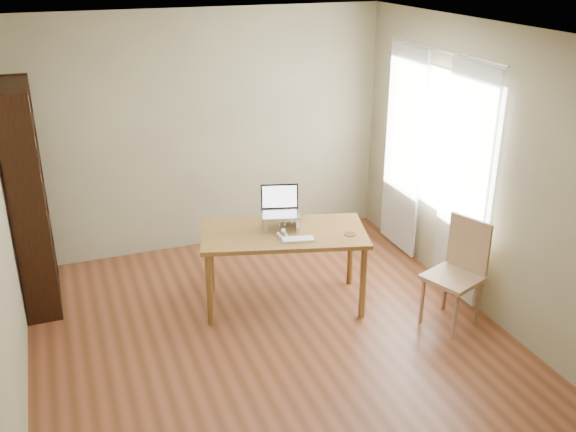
% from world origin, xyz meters
% --- Properties ---
extents(room, '(4.04, 4.54, 2.64)m').
position_xyz_m(room, '(0.03, 0.01, 1.30)').
color(room, '#562E16').
rests_on(room, ground).
extents(bookshelf, '(0.30, 0.90, 2.10)m').
position_xyz_m(bookshelf, '(-1.83, 1.55, 1.05)').
color(bookshelf, black).
rests_on(bookshelf, ground).
extents(curtains, '(0.03, 1.90, 2.25)m').
position_xyz_m(curtains, '(1.92, 0.80, 1.17)').
color(curtains, white).
rests_on(curtains, ground).
extents(desk, '(1.65, 1.12, 0.75)m').
position_xyz_m(desk, '(0.32, 0.68, 0.66)').
color(desk, brown).
rests_on(desk, ground).
extents(laptop_stand, '(0.32, 0.25, 0.13)m').
position_xyz_m(laptop_stand, '(0.32, 0.76, 0.83)').
color(laptop_stand, silver).
rests_on(laptop_stand, desk).
extents(laptop, '(0.40, 0.38, 0.25)m').
position_xyz_m(laptop, '(0.32, 0.82, 0.94)').
color(laptop, silver).
rests_on(laptop, laptop_stand).
extents(keyboard, '(0.32, 0.19, 0.02)m').
position_xyz_m(keyboard, '(0.37, 0.46, 0.76)').
color(keyboard, silver).
rests_on(keyboard, desk).
extents(coaster, '(0.11, 0.11, 0.01)m').
position_xyz_m(coaster, '(0.86, 0.40, 0.75)').
color(coaster, brown).
rests_on(coaster, desk).
extents(cat, '(0.23, 0.47, 0.14)m').
position_xyz_m(cat, '(0.28, 0.79, 0.81)').
color(cat, '#4F483E').
rests_on(cat, desk).
extents(chair, '(0.57, 0.56, 0.98)m').
position_xyz_m(chair, '(1.66, -0.19, 0.53)').
color(chair, '#A27858').
rests_on(chair, ground).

